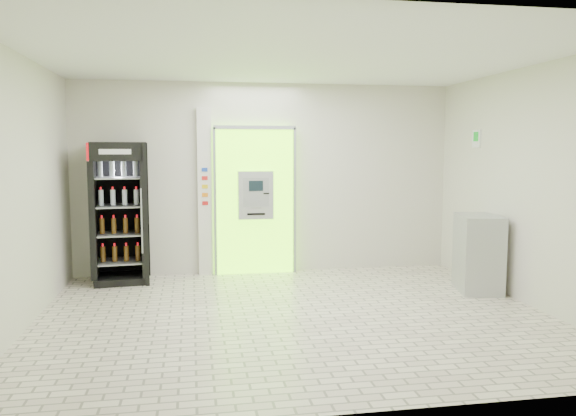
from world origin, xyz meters
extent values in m
plane|color=beige|center=(0.00, 0.00, 0.00)|extent=(6.00, 6.00, 0.00)
plane|color=beige|center=(0.00, 2.50, 1.50)|extent=(6.00, 0.00, 6.00)
plane|color=beige|center=(0.00, -2.50, 1.50)|extent=(6.00, 0.00, 6.00)
plane|color=beige|center=(-3.00, 0.00, 1.50)|extent=(0.00, 5.00, 5.00)
plane|color=beige|center=(3.00, 0.00, 1.50)|extent=(0.00, 5.00, 5.00)
plane|color=white|center=(0.00, 0.00, 3.00)|extent=(6.00, 6.00, 0.00)
cube|color=#7EFF12|center=(-0.20, 2.43, 1.15)|extent=(1.20, 0.12, 2.30)
cube|color=gray|center=(-0.20, 2.36, 2.30)|extent=(1.28, 0.04, 0.06)
cube|color=gray|center=(-0.83, 2.36, 1.15)|extent=(0.04, 0.04, 2.30)
cube|color=gray|center=(0.43, 2.36, 1.15)|extent=(0.04, 0.04, 2.30)
cube|color=black|center=(-0.10, 2.38, 0.50)|extent=(0.62, 0.01, 0.67)
cube|color=black|center=(-0.54, 2.38, 1.98)|extent=(0.22, 0.01, 0.18)
cube|color=#A8AAAF|center=(-0.20, 2.32, 1.25)|extent=(0.55, 0.12, 0.75)
cube|color=black|center=(-0.20, 2.25, 1.40)|extent=(0.22, 0.01, 0.16)
cube|color=gray|center=(-0.20, 2.25, 1.12)|extent=(0.16, 0.01, 0.12)
cube|color=black|center=(-0.04, 2.25, 1.28)|extent=(0.09, 0.01, 0.02)
cube|color=black|center=(-0.20, 2.25, 0.96)|extent=(0.28, 0.01, 0.03)
cube|color=silver|center=(-0.98, 2.45, 1.30)|extent=(0.22, 0.10, 2.60)
cube|color=#193FB2|center=(-0.98, 2.40, 1.65)|extent=(0.09, 0.01, 0.06)
cube|color=red|center=(-0.98, 2.40, 1.52)|extent=(0.09, 0.01, 0.06)
cube|color=yellow|center=(-0.98, 2.40, 1.39)|extent=(0.09, 0.01, 0.06)
cube|color=orange|center=(-0.98, 2.40, 1.26)|extent=(0.09, 0.01, 0.06)
cube|color=red|center=(-0.98, 2.40, 1.13)|extent=(0.09, 0.01, 0.06)
cube|color=black|center=(-2.23, 2.14, 1.03)|extent=(0.84, 0.78, 2.06)
cube|color=black|center=(-2.23, 2.46, 1.03)|extent=(0.78, 0.13, 2.06)
cube|color=red|center=(-2.23, 1.79, 1.93)|extent=(0.76, 0.09, 0.25)
cube|color=white|center=(-2.23, 1.79, 1.93)|extent=(0.43, 0.05, 0.07)
cube|color=black|center=(-2.23, 2.14, 0.05)|extent=(0.84, 0.78, 0.10)
cylinder|color=gray|center=(-1.89, 1.77, 0.95)|extent=(0.03, 0.03, 0.93)
cube|color=gray|center=(-2.23, 2.14, 0.31)|extent=(0.71, 0.66, 0.02)
cube|color=gray|center=(-2.23, 2.14, 0.72)|extent=(0.71, 0.66, 0.02)
cube|color=gray|center=(-2.23, 2.14, 1.14)|extent=(0.71, 0.66, 0.02)
cube|color=gray|center=(-2.23, 2.14, 1.55)|extent=(0.71, 0.66, 0.02)
cube|color=#A8AAAF|center=(2.72, 0.75, 0.53)|extent=(0.70, 0.90, 1.06)
cube|color=gray|center=(2.46, 0.75, 0.58)|extent=(0.19, 0.76, 0.01)
cube|color=white|center=(2.99, 1.40, 2.12)|extent=(0.02, 0.22, 0.26)
cube|color=#0C8E1E|center=(2.98, 1.40, 2.15)|extent=(0.00, 0.14, 0.14)
camera|label=1|loc=(-1.18, -6.36, 1.97)|focal=35.00mm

